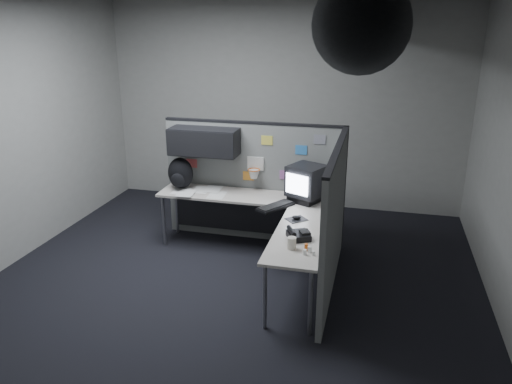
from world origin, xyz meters
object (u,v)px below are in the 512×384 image
(desk, at_px, (260,213))
(monitor, at_px, (306,183))
(backpack, at_px, (180,174))
(keyboard, at_px, (276,206))
(phone, at_px, (298,235))

(desk, relative_size, monitor, 4.39)
(monitor, bearing_deg, desk, -174.26)
(monitor, height_order, backpack, monitor)
(keyboard, bearing_deg, phone, -75.28)
(keyboard, height_order, phone, phone)
(phone, height_order, backpack, backpack)
(phone, bearing_deg, backpack, 129.67)
(phone, bearing_deg, desk, 108.76)
(desk, relative_size, backpack, 5.47)
(phone, relative_size, backpack, 0.72)
(monitor, xyz_separation_m, phone, (0.10, -1.16, -0.19))
(monitor, bearing_deg, keyboard, -152.31)
(backpack, bearing_deg, phone, -19.88)
(keyboard, distance_m, phone, 0.91)
(keyboard, xyz_separation_m, phone, (0.41, -0.81, 0.02))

